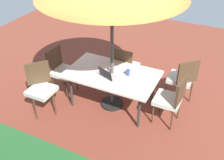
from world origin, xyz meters
TOP-DOWN VIEW (x-y plane):
  - ground_plane at (0.00, 0.00)m, footprint 10.00×10.00m
  - dining_table at (0.00, 0.00)m, footprint 1.71×1.03m
  - chair_south at (0.02, -0.66)m, footprint 0.46×0.47m
  - chair_southwest at (-1.17, -0.74)m, footprint 0.59×0.59m
  - chair_east at (1.17, 0.02)m, footprint 0.47×0.46m
  - chair_west at (-1.16, -0.01)m, footprint 0.48×0.47m
  - chair_northeast at (1.14, 0.71)m, footprint 0.59×0.59m
  - laptop at (0.00, 0.16)m, footprint 0.38×0.34m
  - cup at (-0.29, -0.07)m, footprint 0.07×0.07m

SIDE VIEW (x-z plane):
  - ground_plane at x=0.00m, z-range -0.02..0.00m
  - chair_south at x=0.02m, z-range 0.06..1.04m
  - chair_southwest at x=-1.17m, z-range 0.06..1.04m
  - chair_east at x=1.17m, z-range 0.06..1.04m
  - chair_west at x=-1.16m, z-range 0.06..1.04m
  - chair_northeast at x=1.14m, z-range 0.06..1.04m
  - dining_table at x=0.00m, z-range 0.32..1.07m
  - laptop at x=0.00m, z-range 0.69..0.90m
  - cup at x=-0.29m, z-range 0.75..0.86m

